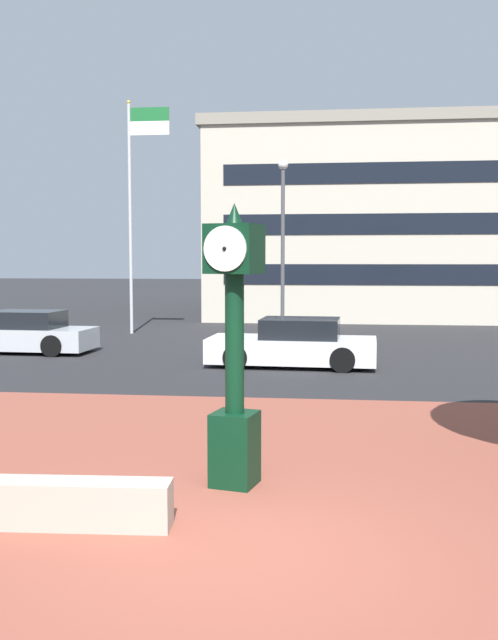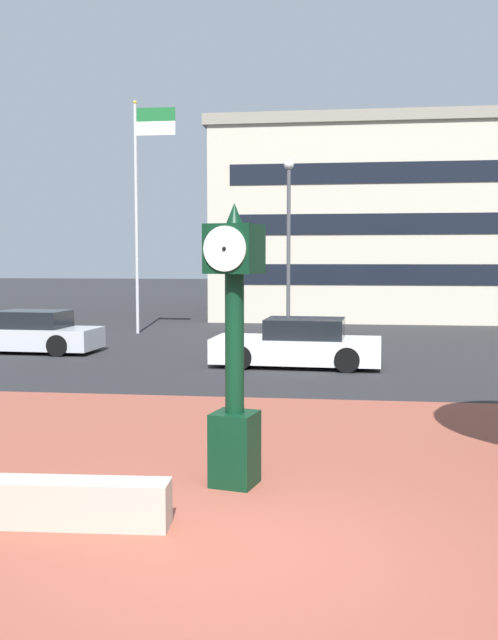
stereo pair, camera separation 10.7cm
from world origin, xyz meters
name	(u,v)px [view 2 (the right image)]	position (x,y,z in m)	size (l,w,h in m)	color
ground_plane	(233,546)	(0.00, 0.00, 0.00)	(200.00, 200.00, 0.00)	#262628
plaza_brick_paving	(254,488)	(0.00, 1.80, 0.00)	(44.00, 11.60, 0.01)	brown
planter_wall	(20,502)	(-2.32, 0.27, 0.25)	(3.20, 0.40, 0.50)	#ADA393
street_clock	(235,349)	(-0.26, 1.91, 1.72)	(0.72, 0.76, 3.51)	black
car_street_near	(28,334)	(-8.48, 13.99, 0.57)	(4.50, 1.95, 1.28)	#B7BABF
car_street_mid	(299,345)	(-0.07, 12.10, 0.57)	(4.52, 2.12, 1.28)	silver
flagpole_primary	(141,197)	(-6.57, 19.93, 5.23)	(1.62, 0.14, 8.81)	silver
civic_building	(425,225)	(5.30, 31.36, 4.65)	(20.89, 13.13, 9.28)	beige
street_lamp_post	(289,229)	(-0.86, 19.03, 3.93)	(0.36, 0.36, 6.40)	#4C4C51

